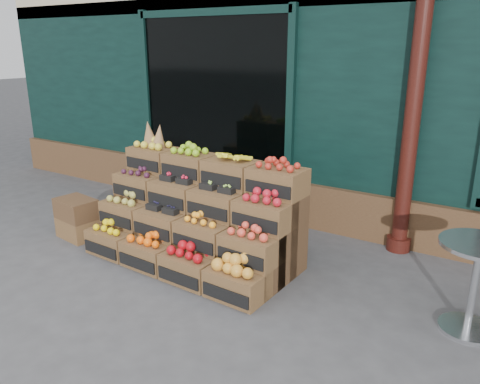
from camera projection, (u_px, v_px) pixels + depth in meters
The scene contains 6 objects.
ground at pixel (219, 295), 4.61m from camera, with size 60.00×60.00×0.00m, color #434345.
shop_facade at pixel (388, 42), 7.99m from camera, with size 12.00×6.24×4.80m.
crate_display at pixel (197, 220), 5.31m from camera, with size 2.40×1.24×1.48m.
spare_crates at pixel (77, 218), 5.93m from camera, with size 0.56×0.42×0.51m.
bistro_table at pixel (476, 277), 3.90m from camera, with size 0.65×0.65×0.82m.
shopkeeper at pixel (219, 130), 7.48m from camera, with size 0.76×0.50×2.10m, color #13451C.
Camera 1 is at (2.37, -3.33, 2.37)m, focal length 35.00 mm.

